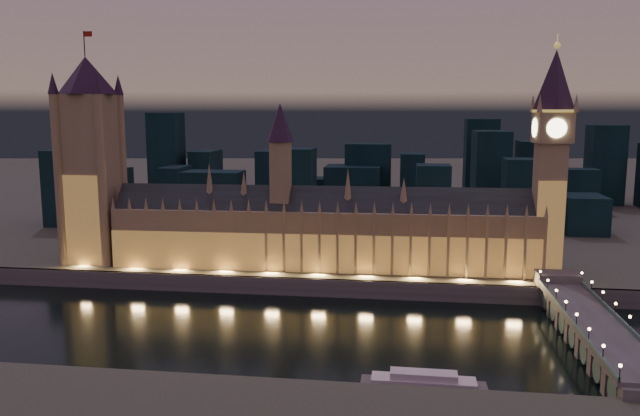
# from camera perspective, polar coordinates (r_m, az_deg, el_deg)

# --- Properties ---
(ground_plane) EXTENTS (2000.00, 2000.00, 0.00)m
(ground_plane) POSITION_cam_1_polar(r_m,az_deg,el_deg) (245.23, -2.92, -10.76)
(ground_plane) COLOR black
(ground_plane) RESTS_ON ground
(north_bank) EXTENTS (2000.00, 960.00, 8.00)m
(north_bank) POSITION_cam_1_polar(r_m,az_deg,el_deg) (752.38, 4.35, 2.81)
(north_bank) COLOR #474833
(north_bank) RESTS_ON ground
(embankment_wall) EXTENTS (2000.00, 2.50, 8.00)m
(embankment_wall) POSITION_cam_1_polar(r_m,az_deg,el_deg) (282.49, -1.39, -7.24)
(embankment_wall) COLOR #4E4643
(embankment_wall) RESTS_ON ground
(palace_of_westminster) EXTENTS (202.00, 25.13, 78.00)m
(palace_of_westminster) POSITION_cam_1_polar(r_m,az_deg,el_deg) (296.68, 0.04, -2.02)
(palace_of_westminster) COLOR #957F51
(palace_of_westminster) RESTS_ON north_bank
(victoria_tower) EXTENTS (31.68, 31.68, 112.29)m
(victoria_tower) POSITION_cam_1_polar(r_m,az_deg,el_deg) (327.48, -20.28, 5.01)
(victoria_tower) COLOR #957F51
(victoria_tower) RESTS_ON north_bank
(elizabeth_tower) EXTENTS (18.00, 18.00, 107.46)m
(elizabeth_tower) POSITION_cam_1_polar(r_m,az_deg,el_deg) (296.59, 20.42, 5.51)
(elizabeth_tower) COLOR #957F51
(elizabeth_tower) RESTS_ON north_bank
(westminster_bridge) EXTENTS (17.85, 113.00, 15.90)m
(westminster_bridge) POSITION_cam_1_polar(r_m,az_deg,el_deg) (245.51, 23.42, -10.00)
(westminster_bridge) COLOR #4E4643
(westminster_bridge) RESTS_ON ground
(river_boat) EXTENTS (38.05, 9.31, 4.50)m
(river_boat) POSITION_cam_1_polar(r_m,az_deg,el_deg) (197.78, 9.44, -15.34)
(river_boat) COLOR #4E4643
(river_boat) RESTS_ON ground
(city_backdrop) EXTENTS (467.40, 215.63, 73.20)m
(city_backdrop) POSITION_cam_1_polar(r_m,az_deg,el_deg) (474.83, 6.65, 2.49)
(city_backdrop) COLOR black
(city_backdrop) RESTS_ON north_bank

